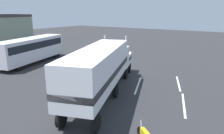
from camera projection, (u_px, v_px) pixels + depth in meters
The scene contains 7 objects.
ground_plane at pixel (121, 73), 23.58m from camera, with size 120.00×120.00×0.00m, color #2D2D30.
lane_stripe_near at pixel (138, 86), 19.40m from camera, with size 4.40×0.16×0.01m, color silver.
lane_stripe_mid at pixel (178, 83), 20.05m from camera, with size 4.40×0.16×0.01m, color silver.
lane_stripe_far at pixel (184, 105), 15.45m from camera, with size 4.40×0.16×0.01m, color silver.
semi_truck at pixel (103, 66), 16.60m from camera, with size 14.16×7.14×4.50m.
person_bystander at pixel (68, 87), 16.54m from camera, with size 0.42×0.48×1.63m.
parked_bus at pixel (31, 48), 27.48m from camera, with size 11.29×5.11×3.40m.
Camera 1 is at (-19.55, -11.36, 6.82)m, focal length 32.69 mm.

